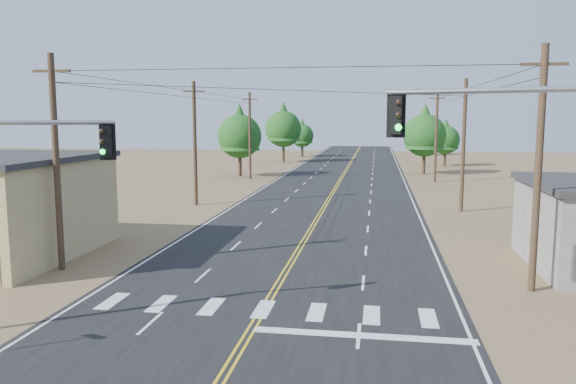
# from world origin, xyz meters

# --- Properties ---
(road) EXTENTS (15.00, 200.00, 0.02)m
(road) POSITION_xyz_m (0.00, 30.00, 0.01)
(road) COLOR black
(road) RESTS_ON ground
(utility_pole_left_near) EXTENTS (1.80, 0.30, 10.00)m
(utility_pole_left_near) POSITION_xyz_m (-10.50, 12.00, 5.12)
(utility_pole_left_near) COLOR #4C3826
(utility_pole_left_near) RESTS_ON ground
(utility_pole_left_mid) EXTENTS (1.80, 0.30, 10.00)m
(utility_pole_left_mid) POSITION_xyz_m (-10.50, 32.00, 5.12)
(utility_pole_left_mid) COLOR #4C3826
(utility_pole_left_mid) RESTS_ON ground
(utility_pole_left_far) EXTENTS (1.80, 0.30, 10.00)m
(utility_pole_left_far) POSITION_xyz_m (-10.50, 52.00, 5.12)
(utility_pole_left_far) COLOR #4C3826
(utility_pole_left_far) RESTS_ON ground
(utility_pole_right_near) EXTENTS (1.80, 0.30, 10.00)m
(utility_pole_right_near) POSITION_xyz_m (10.50, 12.00, 5.12)
(utility_pole_right_near) COLOR #4C3826
(utility_pole_right_near) RESTS_ON ground
(utility_pole_right_mid) EXTENTS (1.80, 0.30, 10.00)m
(utility_pole_right_mid) POSITION_xyz_m (10.50, 32.00, 5.12)
(utility_pole_right_mid) COLOR #4C3826
(utility_pole_right_mid) RESTS_ON ground
(utility_pole_right_far) EXTENTS (1.80, 0.30, 10.00)m
(utility_pole_right_far) POSITION_xyz_m (10.50, 52.00, 5.12)
(utility_pole_right_far) COLOR #4C3826
(utility_pole_right_far) RESTS_ON ground
(signal_mast_right) EXTENTS (6.81, 2.26, 8.14)m
(signal_mast_right) POSITION_xyz_m (9.04, 5.44, 5.53)
(signal_mast_right) COLOR gray
(signal_mast_right) RESTS_ON ground
(tree_left_near) EXTENTS (5.30, 5.30, 8.83)m
(tree_left_near) POSITION_xyz_m (-12.36, 54.61, 5.40)
(tree_left_near) COLOR #3F2D1E
(tree_left_near) RESTS_ON ground
(tree_left_mid) EXTENTS (5.78, 5.78, 9.63)m
(tree_left_mid) POSITION_xyz_m (-10.72, 77.00, 5.89)
(tree_left_mid) COLOR #3F2D1E
(tree_left_mid) RESTS_ON ground
(tree_left_far) EXTENTS (4.17, 4.17, 6.95)m
(tree_left_far) POSITION_xyz_m (-9.44, 90.15, 4.25)
(tree_left_far) COLOR #3F2D1E
(tree_left_far) RESTS_ON ground
(tree_right_near) EXTENTS (5.33, 5.33, 8.89)m
(tree_right_near) POSITION_xyz_m (9.99, 60.78, 5.44)
(tree_right_near) COLOR #3F2D1E
(tree_right_near) RESTS_ON ground
(tree_right_mid) EXTENTS (4.19, 4.19, 6.98)m
(tree_right_mid) POSITION_xyz_m (14.00, 73.54, 4.27)
(tree_right_mid) COLOR #3F2D1E
(tree_right_mid) RESTS_ON ground
(tree_right_far) EXTENTS (4.40, 4.40, 7.34)m
(tree_right_far) POSITION_xyz_m (12.21, 97.29, 4.49)
(tree_right_far) COLOR #3F2D1E
(tree_right_far) RESTS_ON ground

